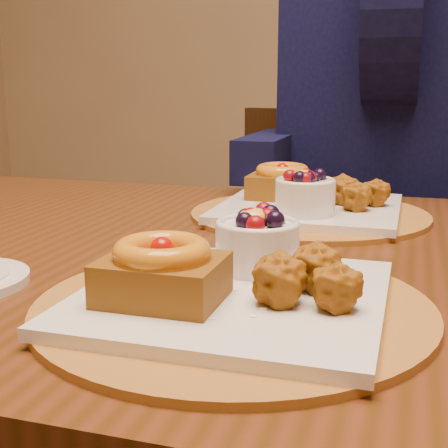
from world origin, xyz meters
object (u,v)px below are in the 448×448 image
(place_setting_near, at_px, (232,284))
(chair_far, at_px, (304,273))
(dining_table, at_px, (280,308))
(place_setting_far, at_px, (307,202))
(diner, at_px, (392,89))

(place_setting_near, distance_m, chair_far, 0.99)
(chair_far, bearing_deg, dining_table, -73.70)
(place_setting_near, bearing_deg, place_setting_far, 90.02)
(chair_far, distance_m, diner, 0.51)
(place_setting_far, bearing_deg, chair_far, 99.45)
(chair_far, bearing_deg, place_setting_far, -71.18)
(place_setting_near, distance_m, diner, 0.85)
(diner, bearing_deg, place_setting_far, -129.15)
(chair_far, xyz_separation_m, diner, (0.19, -0.12, 0.45))
(dining_table, height_order, place_setting_near, place_setting_near)
(chair_far, bearing_deg, diner, -22.36)
(diner, bearing_deg, chair_far, 123.80)
(chair_far, bearing_deg, place_setting_near, -75.42)
(dining_table, relative_size, place_setting_far, 4.21)
(dining_table, xyz_separation_m, place_setting_far, (-0.00, 0.22, 0.10))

